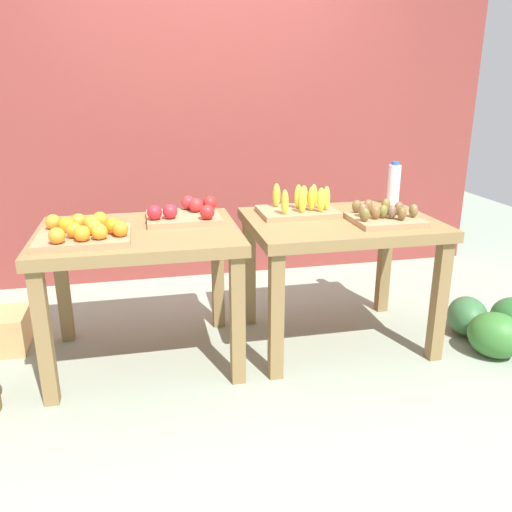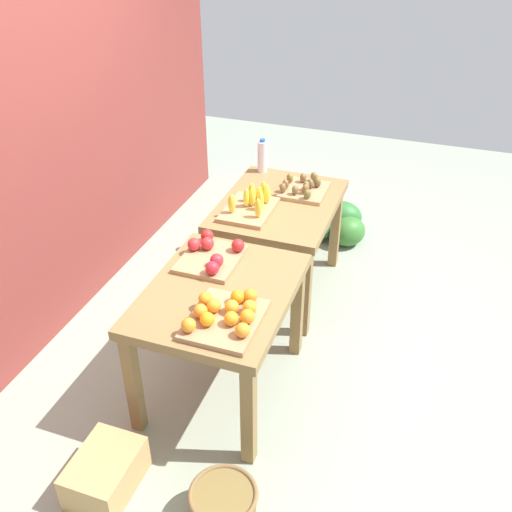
{
  "view_description": "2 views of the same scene",
  "coord_description": "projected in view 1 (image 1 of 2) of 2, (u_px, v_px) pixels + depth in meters",
  "views": [
    {
      "loc": [
        -0.52,
        -2.7,
        1.48
      ],
      "look_at": [
        0.08,
        0.04,
        0.55
      ],
      "focal_mm": 36.81,
      "sensor_mm": 36.0,
      "label": 1
    },
    {
      "loc": [
        -2.94,
        -1.05,
        2.67
      ],
      "look_at": [
        0.05,
        -0.01,
        0.61
      ],
      "focal_mm": 40.25,
      "sensor_mm": 36.0,
      "label": 2
    }
  ],
  "objects": [
    {
      "name": "ground_plane",
      "position": [
        244.0,
        348.0,
        3.08
      ],
      "size": [
        8.0,
        8.0,
        0.0
      ],
      "primitive_type": "plane",
      "color": "gray"
    },
    {
      "name": "back_wall",
      "position": [
        208.0,
        80.0,
        3.86
      ],
      "size": [
        4.4,
        0.12,
        3.0
      ],
      "primitive_type": "cube",
      "color": "brown",
      "rests_on": "ground_plane"
    },
    {
      "name": "display_table_left",
      "position": [
        139.0,
        250.0,
        2.76
      ],
      "size": [
        1.04,
        0.8,
        0.75
      ],
      "color": "olive",
      "rests_on": "ground_plane"
    },
    {
      "name": "display_table_right",
      "position": [
        340.0,
        237.0,
        2.99
      ],
      "size": [
        1.04,
        0.8,
        0.75
      ],
      "color": "olive",
      "rests_on": "ground_plane"
    },
    {
      "name": "orange_bin",
      "position": [
        85.0,
        232.0,
        2.54
      ],
      "size": [
        0.45,
        0.37,
        0.11
      ],
      "color": "#AA7E56",
      "rests_on": "display_table_left"
    },
    {
      "name": "apple_bin",
      "position": [
        185.0,
        213.0,
        2.91
      ],
      "size": [
        0.43,
        0.36,
        0.11
      ],
      "color": "#AA7E56",
      "rests_on": "display_table_left"
    },
    {
      "name": "banana_crate",
      "position": [
        300.0,
        207.0,
        3.03
      ],
      "size": [
        0.44,
        0.32,
        0.17
      ],
      "color": "#AA7E56",
      "rests_on": "display_table_right"
    },
    {
      "name": "kiwi_bin",
      "position": [
        384.0,
        216.0,
        2.87
      ],
      "size": [
        0.36,
        0.33,
        0.1
      ],
      "color": "#AA7E56",
      "rests_on": "display_table_right"
    },
    {
      "name": "water_bottle",
      "position": [
        394.0,
        184.0,
        3.27
      ],
      "size": [
        0.08,
        0.08,
        0.27
      ],
      "color": "silver",
      "rests_on": "display_table_right"
    },
    {
      "name": "watermelon_pile",
      "position": [
        498.0,
        324.0,
        3.09
      ],
      "size": [
        0.59,
        0.66,
        0.28
      ],
      "color": "#2D6F32",
      "rests_on": "ground_plane"
    }
  ]
}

